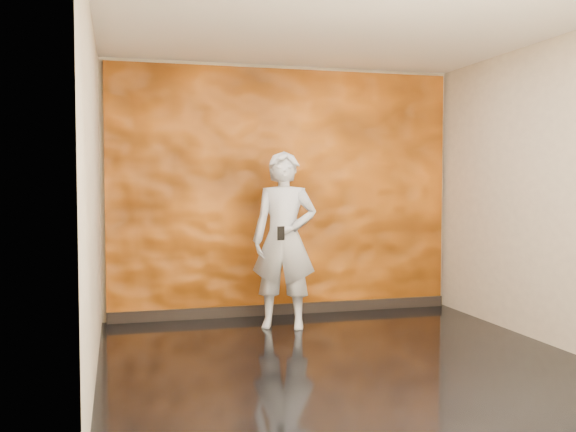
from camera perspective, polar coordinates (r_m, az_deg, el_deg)
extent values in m
cube|color=black|center=(5.56, 4.93, -12.63)|extent=(4.00, 4.00, 0.01)
cube|color=tan|center=(7.26, -0.40, 2.28)|extent=(4.00, 0.02, 2.80)
cube|color=tan|center=(3.54, 16.13, 1.41)|extent=(4.00, 0.02, 2.80)
cube|color=tan|center=(5.03, -16.94, 1.83)|extent=(0.02, 4.00, 2.80)
cube|color=tan|center=(6.32, 22.31, 1.95)|extent=(0.02, 4.00, 2.80)
cube|color=white|center=(5.51, 5.07, 16.73)|extent=(4.00, 4.00, 0.01)
cube|color=orange|center=(7.23, -0.32, 2.12)|extent=(3.90, 0.06, 2.75)
cube|color=black|center=(7.33, -0.24, -8.26)|extent=(3.90, 0.04, 0.12)
imported|color=#999DA8|center=(6.56, -0.34, -2.15)|extent=(0.77, 0.65, 1.81)
cube|color=black|center=(6.28, -0.63, -1.55)|extent=(0.08, 0.03, 0.14)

